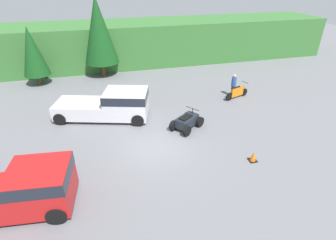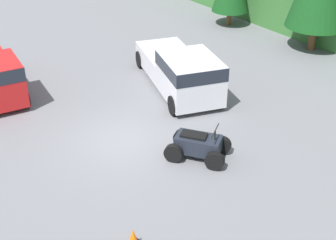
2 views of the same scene
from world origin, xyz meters
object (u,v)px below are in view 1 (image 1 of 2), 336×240
pickup_truck_red (19,189)px  quad_atv (187,122)px  traffic_cone (253,157)px  pickup_truck_second (111,104)px  dirt_bike (237,92)px  rider_person (234,84)px

pickup_truck_red → quad_atv: bearing=33.2°
traffic_cone → quad_atv: bearing=120.2°
pickup_truck_red → pickup_truck_second: (4.08, 6.85, 0.00)m
dirt_bike → rider_person: 0.67m
pickup_truck_second → quad_atv: (4.38, -2.53, -0.55)m
pickup_truck_second → rider_person: (9.35, 1.18, -0.04)m
pickup_truck_second → traffic_cone: (6.67, -6.47, -0.76)m
pickup_truck_red → rider_person: pickup_truck_red is taller
rider_person → traffic_cone: (-2.68, -7.65, -0.72)m
dirt_bike → quad_atv: 6.08m
pickup_truck_second → traffic_cone: 9.32m
dirt_bike → rider_person: size_ratio=1.19×
pickup_truck_red → dirt_bike: size_ratio=2.53×
pickup_truck_second → rider_person: size_ratio=3.56×
quad_atv → traffic_cone: bearing=-96.1°
pickup_truck_red → dirt_bike: pickup_truck_red is taller
dirt_bike → quad_atv: bearing=-165.5°
dirt_bike → rider_person: (-0.14, 0.43, 0.50)m
traffic_cone → pickup_truck_red: bearing=-178.0°
pickup_truck_second → rider_person: pickup_truck_second is taller
quad_atv → traffic_cone: quad_atv is taller
quad_atv → dirt_bike: bearing=-3.6°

